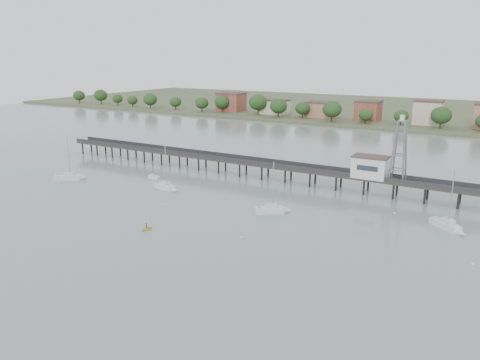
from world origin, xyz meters
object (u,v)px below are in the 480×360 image
at_px(white_tender, 154,177).
at_px(sailboat_b, 168,188).
at_px(lattice_tower, 400,151).
at_px(sailboat_a, 74,177).
at_px(pier, 277,166).
at_px(sailboat_c, 276,210).
at_px(yellow_dinghy, 147,230).
at_px(sailboat_e, 451,228).

bearing_deg(white_tender, sailboat_b, -33.88).
relative_size(lattice_tower, sailboat_a, 1.21).
relative_size(pier, sailboat_c, 12.77).
xyz_separation_m(sailboat_b, yellow_dinghy, (13.87, -23.81, -0.65)).
bearing_deg(pier, white_tender, -151.92).
height_order(sailboat_a, white_tender, sailboat_a).
relative_size(sailboat_a, sailboat_c, 1.09).
relative_size(sailboat_c, yellow_dinghy, 5.06).
bearing_deg(sailboat_b, yellow_dinghy, -50.66).
bearing_deg(yellow_dinghy, sailboat_b, 122.85).
bearing_deg(sailboat_c, yellow_dinghy, -163.43).
height_order(sailboat_b, white_tender, sailboat_b).
relative_size(sailboat_a, sailboat_e, 1.00).
height_order(pier, sailboat_c, sailboat_c).
height_order(sailboat_c, yellow_dinghy, sailboat_c).
distance_m(lattice_tower, sailboat_a, 84.22).
height_order(sailboat_a, sailboat_c, sailboat_a).
relative_size(sailboat_e, yellow_dinghy, 5.52).
relative_size(sailboat_c, sailboat_e, 0.92).
bearing_deg(sailboat_a, sailboat_c, -40.36).
distance_m(sailboat_e, yellow_dinghy, 58.49).
relative_size(sailboat_b, sailboat_e, 0.92).
bearing_deg(pier, yellow_dinghy, -96.03).
xyz_separation_m(sailboat_c, white_tender, (-41.55, 8.89, -0.26)).
bearing_deg(sailboat_b, sailboat_c, 5.46).
xyz_separation_m(lattice_tower, white_tender, (-60.99, -15.73, -10.71)).
distance_m(lattice_tower, sailboat_e, 24.59).
xyz_separation_m(lattice_tower, sailboat_b, (-50.27, -22.66, -10.45)).
height_order(pier, sailboat_b, sailboat_b).
height_order(pier, lattice_tower, lattice_tower).
xyz_separation_m(sailboat_b, sailboat_c, (30.83, -1.97, 0.00)).
distance_m(lattice_tower, yellow_dinghy, 60.06).
distance_m(pier, sailboat_b, 29.59).
distance_m(pier, sailboat_c, 27.60).
bearing_deg(white_tender, pier, 27.07).
bearing_deg(yellow_dinghy, lattice_tower, 54.55).
height_order(sailboat_b, sailboat_c, sailboat_b).
xyz_separation_m(pier, yellow_dinghy, (-4.91, -46.46, -3.79)).
distance_m(sailboat_b, sailboat_c, 30.89).
bearing_deg(sailboat_a, sailboat_e, -36.84).
relative_size(pier, white_tender, 46.01).
relative_size(pier, sailboat_e, 11.70).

